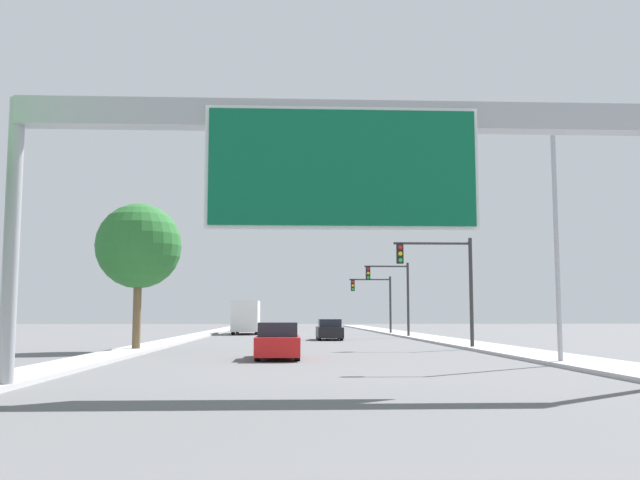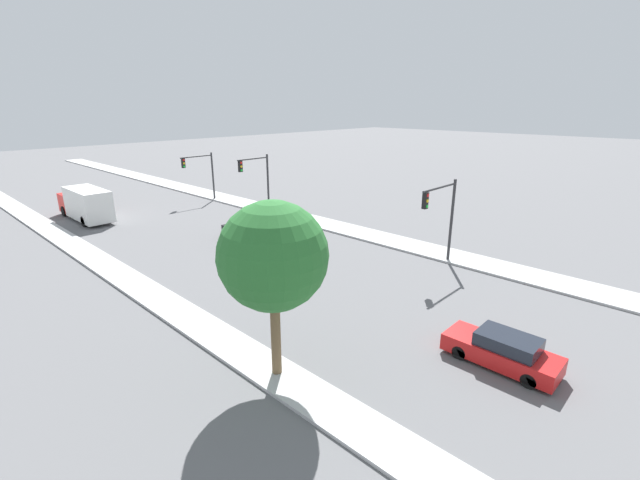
# 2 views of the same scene
# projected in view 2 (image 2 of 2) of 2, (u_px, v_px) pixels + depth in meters

# --- Properties ---
(sidewalk_right) EXTENTS (3.00, 120.00, 0.15)m
(sidewalk_right) POSITION_uv_depth(u_px,v_px,m) (264.00, 208.00, 46.01)
(sidewalk_right) COLOR #B1B1B1
(sidewalk_right) RESTS_ON ground
(median_strip_left) EXTENTS (2.00, 120.00, 0.15)m
(median_strip_left) POSITION_uv_depth(u_px,v_px,m) (79.00, 249.00, 33.26)
(median_strip_left) COLOR #B1B1B1
(median_strip_left) RESTS_ON ground
(car_far_center) EXTENTS (1.80, 4.77, 1.51)m
(car_far_center) POSITION_uv_depth(u_px,v_px,m) (502.00, 351.00, 18.43)
(car_far_center) COLOR red
(car_far_center) RESTS_ON ground
(car_mid_left) EXTENTS (1.82, 4.62, 1.52)m
(car_mid_left) POSITION_uv_depth(u_px,v_px,m) (247.00, 231.00, 35.74)
(car_mid_left) COLOR black
(car_mid_left) RESTS_ON ground
(truck_box_primary) EXTENTS (2.44, 8.53, 3.16)m
(truck_box_primary) POSITION_uv_depth(u_px,v_px,m) (85.00, 204.00, 41.29)
(truck_box_primary) COLOR red
(truck_box_primary) RESTS_ON ground
(traffic_light_near_intersection) EXTENTS (4.26, 0.32, 5.96)m
(traffic_light_near_intersection) POSITION_uv_depth(u_px,v_px,m) (443.00, 210.00, 28.72)
(traffic_light_near_intersection) COLOR #2D2D30
(traffic_light_near_intersection) RESTS_ON ground
(traffic_light_mid_block) EXTENTS (3.66, 0.32, 6.09)m
(traffic_light_mid_block) POSITION_uv_depth(u_px,v_px,m) (259.00, 176.00, 42.01)
(traffic_light_mid_block) COLOR #2D2D30
(traffic_light_mid_block) RESTS_ON ground
(traffic_light_far_intersection) EXTENTS (4.01, 0.32, 5.51)m
(traffic_light_far_intersection) POSITION_uv_depth(u_px,v_px,m) (202.00, 169.00, 48.54)
(traffic_light_far_intersection) COLOR #2D2D30
(traffic_light_far_intersection) RESTS_ON ground
(palm_tree_background) EXTENTS (4.33, 4.33, 7.48)m
(palm_tree_background) POSITION_uv_depth(u_px,v_px,m) (273.00, 257.00, 16.35)
(palm_tree_background) COLOR brown
(palm_tree_background) RESTS_ON ground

